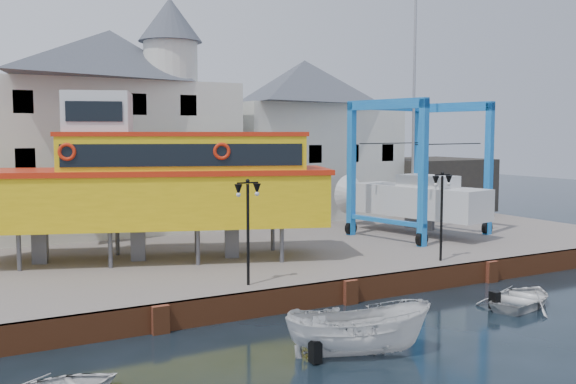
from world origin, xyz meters
TOP-DOWN VIEW (x-y plane):
  - ground at (0.00, 0.00)m, footprint 140.00×140.00m
  - hardstanding at (0.00, 11.00)m, footprint 44.00×22.00m
  - quay_wall at (-0.00, 0.10)m, footprint 44.00×0.47m
  - building_white_main at (-4.87, 18.39)m, footprint 14.00×8.30m
  - building_white_right at (9.00, 19.00)m, footprint 12.00×8.00m
  - shed_dark at (19.00, 17.00)m, footprint 8.00×7.00m
  - lamp_post_left at (-4.00, 1.20)m, footprint 1.12×0.32m
  - lamp_post_right at (6.00, 1.20)m, footprint 1.12×0.32m
  - tour_boat at (-6.38, 8.15)m, footprint 18.39×10.10m
  - travel_lift at (10.08, 8.63)m, footprint 8.01×10.28m
  - motorboat_a at (-3.21, -5.21)m, footprint 5.01×3.28m
  - motorboat_b at (6.08, -3.58)m, footprint 4.81×4.14m

SIDE VIEW (x-z plane):
  - ground at x=0.00m, z-range 0.00..0.00m
  - motorboat_a at x=-3.21m, z-range -0.91..0.91m
  - motorboat_b at x=6.08m, z-range -0.42..0.42m
  - hardstanding at x=0.00m, z-range 0.00..1.00m
  - quay_wall at x=0.00m, z-range 0.00..1.00m
  - shed_dark at x=19.00m, z-range 1.00..5.00m
  - travel_lift at x=10.08m, z-range -4.03..11.04m
  - lamp_post_left at x=-4.00m, z-range 2.07..6.27m
  - lamp_post_right at x=6.00m, z-range 2.07..6.27m
  - tour_boat at x=-6.38m, z-range 0.78..8.62m
  - building_white_right at x=9.00m, z-range 1.00..12.20m
  - building_white_main at x=-4.87m, z-range 0.34..14.34m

